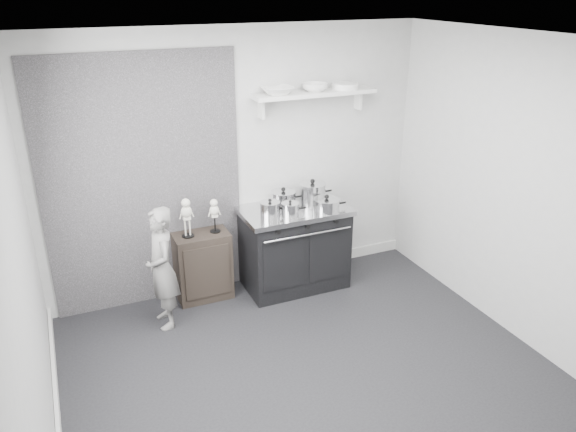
# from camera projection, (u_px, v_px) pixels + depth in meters

# --- Properties ---
(ground) EXTENTS (4.00, 4.00, 0.00)m
(ground) POSITION_uv_depth(u_px,v_px,m) (312.00, 376.00, 4.71)
(ground) COLOR black
(ground) RESTS_ON ground
(room_shell) EXTENTS (4.02, 3.62, 2.71)m
(room_shell) POSITION_uv_depth(u_px,v_px,m) (296.00, 188.00, 4.17)
(room_shell) COLOR silver
(room_shell) RESTS_ON ground
(wall_shelf) EXTENTS (1.30, 0.26, 0.24)m
(wall_shelf) POSITION_uv_depth(u_px,v_px,m) (314.00, 94.00, 5.65)
(wall_shelf) COLOR silver
(wall_shelf) RESTS_ON room_shell
(stove) EXTENTS (1.12, 0.70, 0.90)m
(stove) POSITION_uv_depth(u_px,v_px,m) (294.00, 247.00, 5.97)
(stove) COLOR black
(stove) RESTS_ON ground
(side_cabinet) EXTENTS (0.55, 0.32, 0.72)m
(side_cabinet) POSITION_uv_depth(u_px,v_px,m) (203.00, 266.00, 5.76)
(side_cabinet) COLOR black
(side_cabinet) RESTS_ON ground
(child) EXTENTS (0.31, 0.45, 1.20)m
(child) POSITION_uv_depth(u_px,v_px,m) (162.00, 268.00, 5.21)
(child) COLOR slate
(child) RESTS_ON ground
(pot_front_left) EXTENTS (0.29, 0.20, 0.19)m
(pot_front_left) POSITION_uv_depth(u_px,v_px,m) (270.00, 209.00, 5.56)
(pot_front_left) COLOR silver
(pot_front_left) RESTS_ON stove
(pot_back_left) EXTENTS (0.35, 0.27, 0.20)m
(pot_back_left) POSITION_uv_depth(u_px,v_px,m) (283.00, 198.00, 5.85)
(pot_back_left) COLOR silver
(pot_back_left) RESTS_ON stove
(pot_back_right) EXTENTS (0.37, 0.28, 0.26)m
(pot_back_right) POSITION_uv_depth(u_px,v_px,m) (312.00, 193.00, 5.92)
(pot_back_right) COLOR silver
(pot_back_right) RESTS_ON stove
(pot_front_right) EXTENTS (0.36, 0.27, 0.18)m
(pot_front_right) POSITION_uv_depth(u_px,v_px,m) (327.00, 205.00, 5.71)
(pot_front_right) COLOR silver
(pot_front_right) RESTS_ON stove
(pot_front_center) EXTENTS (0.27, 0.18, 0.17)m
(pot_front_center) POSITION_uv_depth(u_px,v_px,m) (290.00, 209.00, 5.58)
(pot_front_center) COLOR silver
(pot_front_center) RESTS_ON stove
(skeleton_full) EXTENTS (0.13, 0.08, 0.46)m
(skeleton_full) POSITION_uv_depth(u_px,v_px,m) (187.00, 215.00, 5.49)
(skeleton_full) COLOR white
(skeleton_full) RESTS_ON side_cabinet
(skeleton_torso) EXTENTS (0.11, 0.07, 0.40)m
(skeleton_torso) POSITION_uv_depth(u_px,v_px,m) (214.00, 213.00, 5.60)
(skeleton_torso) COLOR white
(skeleton_torso) RESTS_ON side_cabinet
(bowl_large) EXTENTS (0.32, 0.32, 0.08)m
(bowl_large) POSITION_uv_depth(u_px,v_px,m) (277.00, 90.00, 5.46)
(bowl_large) COLOR white
(bowl_large) RESTS_ON wall_shelf
(bowl_small) EXTENTS (0.26, 0.26, 0.08)m
(bowl_small) POSITION_uv_depth(u_px,v_px,m) (315.00, 87.00, 5.61)
(bowl_small) COLOR white
(bowl_small) RESTS_ON wall_shelf
(plate_stack) EXTENTS (0.27, 0.27, 0.06)m
(plate_stack) POSITION_uv_depth(u_px,v_px,m) (345.00, 86.00, 5.74)
(plate_stack) COLOR white
(plate_stack) RESTS_ON wall_shelf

